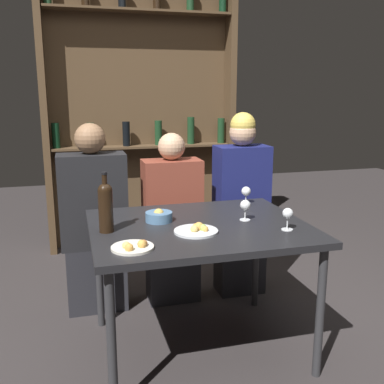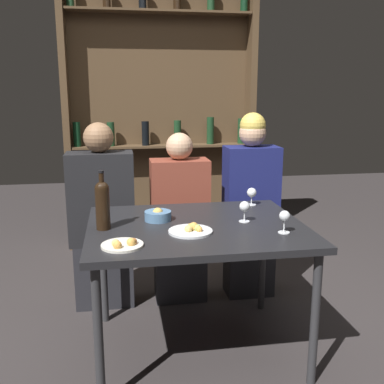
{
  "view_description": "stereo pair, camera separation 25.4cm",
  "coord_description": "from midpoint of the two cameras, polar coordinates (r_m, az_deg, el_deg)",
  "views": [
    {
      "loc": [
        -0.65,
        -2.25,
        1.47
      ],
      "look_at": [
        0.0,
        0.14,
        0.9
      ],
      "focal_mm": 42.0,
      "sensor_mm": 36.0,
      "label": 1
    },
    {
      "loc": [
        -0.4,
        -2.31,
        1.47
      ],
      "look_at": [
        0.0,
        0.14,
        0.9
      ],
      "focal_mm": 42.0,
      "sensor_mm": 36.0,
      "label": 2
    }
  ],
  "objects": [
    {
      "name": "food_plate_1",
      "position": [
        2.11,
        -5.35,
        -6.72
      ],
      "size": [
        0.2,
        0.2,
        0.05
      ],
      "color": "silver",
      "rests_on": "dining_table"
    },
    {
      "name": "seated_person_right",
      "position": [
        3.23,
        9.67,
        -2.24
      ],
      "size": [
        0.37,
        0.22,
        1.32
      ],
      "color": "#26262B",
      "rests_on": "ground_plane"
    },
    {
      "name": "wine_bottle",
      "position": [
        2.35,
        -8.3,
        -1.44
      ],
      "size": [
        0.07,
        0.07,
        0.31
      ],
      "color": "black",
      "rests_on": "dining_table"
    },
    {
      "name": "dining_table",
      "position": [
        2.47,
        3.5,
        -5.6
      ],
      "size": [
        1.17,
        0.94,
        0.75
      ],
      "color": "black",
      "rests_on": "ground_plane"
    },
    {
      "name": "wine_glass_2",
      "position": [
        2.36,
        14.73,
        -3.17
      ],
      "size": [
        0.06,
        0.06,
        0.12
      ],
      "color": "silver",
      "rests_on": "dining_table"
    },
    {
      "name": "food_plate_0",
      "position": [
        2.31,
        3.09,
        -4.89
      ],
      "size": [
        0.23,
        0.23,
        0.05
      ],
      "color": "silver",
      "rests_on": "dining_table"
    },
    {
      "name": "seated_person_center",
      "position": [
        3.12,
        0.75,
        -4.09
      ],
      "size": [
        0.39,
        0.22,
        1.19
      ],
      "color": "#26262B",
      "rests_on": "ground_plane"
    },
    {
      "name": "seated_person_left",
      "position": [
        3.07,
        -9.01,
        -3.87
      ],
      "size": [
        0.43,
        0.22,
        1.26
      ],
      "color": "#26262B",
      "rests_on": "ground_plane"
    },
    {
      "name": "wine_glass_1",
      "position": [
        2.51,
        9.6,
        -2.0
      ],
      "size": [
        0.06,
        0.06,
        0.12
      ],
      "color": "silver",
      "rests_on": "dining_table"
    },
    {
      "name": "snack_bowl",
      "position": [
        2.51,
        -1.48,
        -3.02
      ],
      "size": [
        0.15,
        0.15,
        0.07
      ],
      "color": "#4C7299",
      "rests_on": "dining_table"
    },
    {
      "name": "wine_rack_wall",
      "position": [
        4.26,
        -2.25,
        9.44
      ],
      "size": [
        1.76,
        0.21,
        2.4
      ],
      "color": "#4C3823",
      "rests_on": "ground_plane"
    },
    {
      "name": "ground_plane",
      "position": [
        2.76,
        3.3,
        -19.21
      ],
      "size": [
        10.0,
        10.0,
        0.0
      ],
      "primitive_type": "plane",
      "color": "#332D2D"
    },
    {
      "name": "wine_glass_0",
      "position": [
        2.88,
        10.11,
        -0.2
      ],
      "size": [
        0.06,
        0.06,
        0.11
      ],
      "color": "silver",
      "rests_on": "dining_table"
    }
  ]
}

